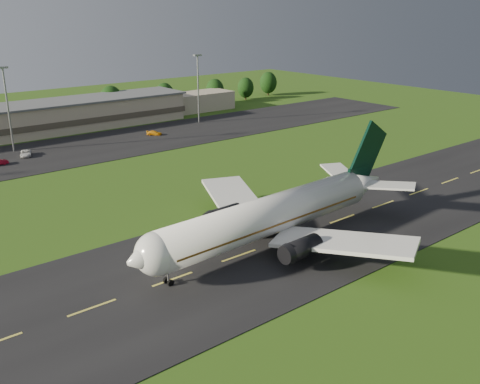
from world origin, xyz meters
TOP-DOWN VIEW (x-y plane):
  - ground at (0.00, 0.00)m, footprint 360.00×360.00m
  - taxiway at (0.00, 0.00)m, footprint 220.00×30.00m
  - apron at (0.00, 72.00)m, footprint 260.00×30.00m
  - airliner at (17.26, 0.04)m, footprint 51.29×42.14m
  - light_mast_centre at (5.00, 80.00)m, footprint 2.40×1.20m
  - light_mast_east at (60.00, 80.00)m, footprint 2.40×1.20m
  - tree_line at (29.20, 105.48)m, footprint 192.55×9.91m
  - service_vehicle_c at (5.70, 73.34)m, footprint 3.84×5.48m
  - service_vehicle_d at (40.56, 73.58)m, footprint 4.23×4.00m

SIDE VIEW (x-z plane):
  - ground at x=0.00m, z-range 0.00..0.00m
  - taxiway at x=0.00m, z-range 0.00..0.10m
  - apron at x=0.00m, z-range 0.00..0.10m
  - service_vehicle_d at x=40.56m, z-range 0.10..1.30m
  - service_vehicle_c at x=5.70m, z-range 0.10..1.49m
  - airliner at x=17.26m, z-range -3.13..12.45m
  - tree_line at x=29.20m, z-range -0.13..10.15m
  - light_mast_centre at x=5.00m, z-range 2.56..22.91m
  - light_mast_east at x=60.00m, z-range 2.56..22.91m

